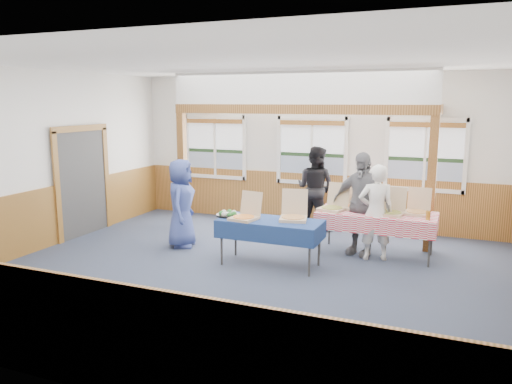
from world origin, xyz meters
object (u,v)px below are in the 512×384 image
table_right (377,215)px  woman_black (315,188)px  person_grey (361,204)px  woman_white (376,212)px  table_left (270,224)px  man_blue (181,203)px

table_right → woman_black: 1.99m
person_grey → woman_white: bearing=-19.3°
table_left → person_grey: (1.23, 1.16, 0.20)m
woman_white → man_blue: bearing=-12.1°
woman_black → man_blue: woman_black is taller
woman_white → woman_black: size_ratio=0.94×
table_left → woman_white: woman_white is taller
table_left → woman_black: bearing=90.0°
woman_white → table_left: bearing=10.9°
woman_black → man_blue: size_ratio=1.07×
man_blue → woman_white: bearing=-97.2°
table_left → man_blue: (-1.89, 0.41, 0.11)m
person_grey → woman_black: bearing=146.5°
table_left → table_right: same height
table_left → man_blue: 1.94m
man_blue → person_grey: person_grey is taller
table_right → man_blue: 3.49m
table_right → person_grey: person_grey is taller
table_left → woman_white: size_ratio=1.03×
woman_white → woman_black: bearing=-68.2°
woman_white → woman_black: (-1.49, 1.59, 0.06)m
woman_black → person_grey: (1.20, -1.39, 0.03)m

